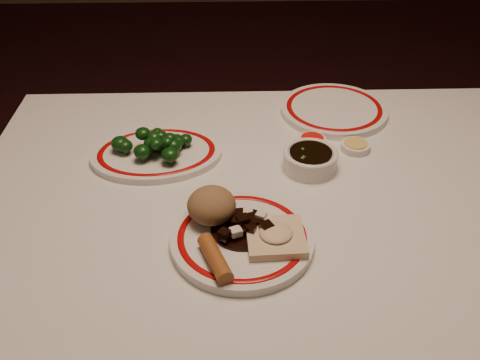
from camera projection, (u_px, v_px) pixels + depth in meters
name	position (u px, v px, depth m)	size (l,w,h in m)	color
dining_table	(267.00, 232.00, 1.10)	(1.20, 0.90, 0.75)	white
main_plate	(242.00, 239.00, 0.93)	(0.25, 0.25, 0.02)	silver
rice_mound	(212.00, 205.00, 0.94)	(0.09, 0.09, 0.06)	olive
spring_roll	(215.00, 258.00, 0.86)	(0.03, 0.03, 0.10)	#985625
fried_wonton	(276.00, 236.00, 0.91)	(0.10, 0.10, 0.03)	beige
stirfry_heap	(244.00, 225.00, 0.93)	(0.11, 0.11, 0.03)	black
broccoli_plate	(157.00, 154.00, 1.15)	(0.30, 0.27, 0.02)	silver
broccoli_pile	(157.00, 143.00, 1.13)	(0.17, 0.12, 0.05)	#23471C
soy_bowl	(310.00, 160.00, 1.11)	(0.11, 0.11, 0.04)	silver
sweet_sour_dish	(312.00, 141.00, 1.19)	(0.06, 0.06, 0.02)	silver
mustard_dish	(355.00, 146.00, 1.17)	(0.06, 0.06, 0.02)	silver
far_plate	(334.00, 109.00, 1.31)	(0.34, 0.34, 0.02)	silver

